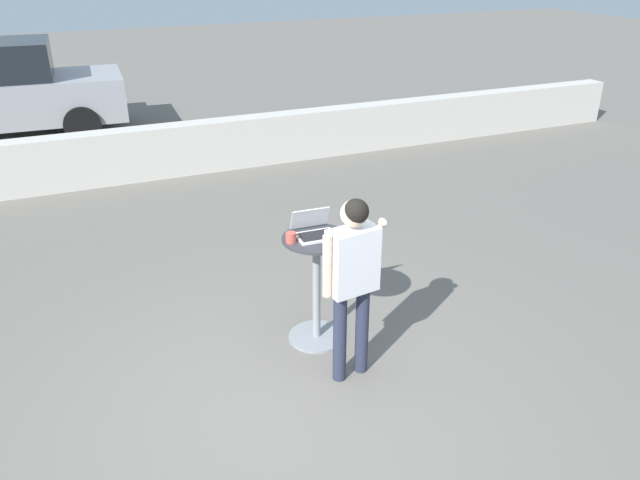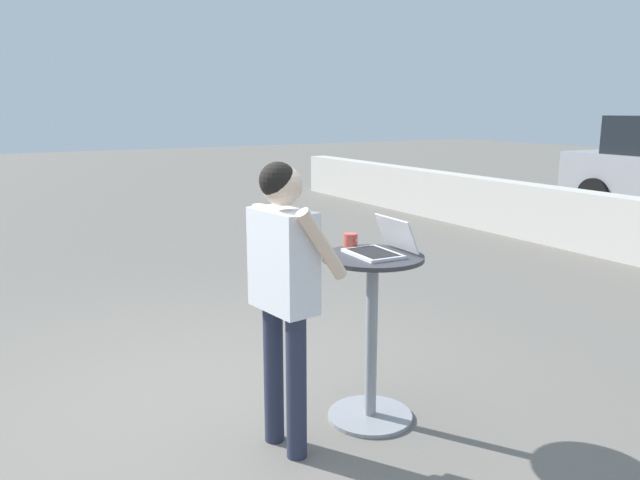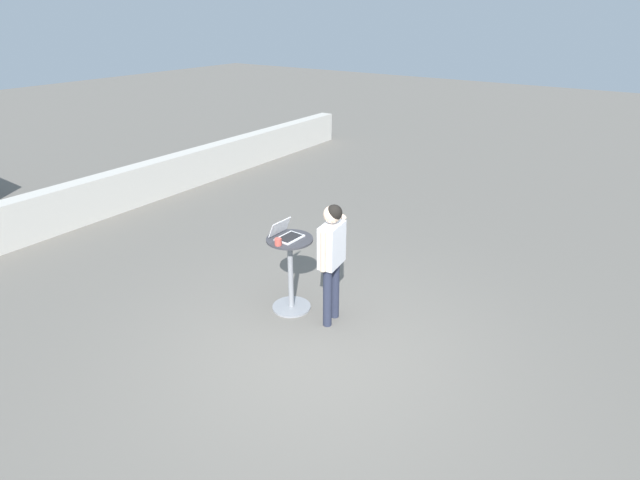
# 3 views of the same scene
# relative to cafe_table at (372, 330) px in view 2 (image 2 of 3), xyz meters

# --- Properties ---
(ground_plane) EXTENTS (50.00, 50.00, 0.00)m
(ground_plane) POSITION_rel_cafe_table_xyz_m (-0.58, -0.80, -0.56)
(ground_plane) COLOR slate
(cafe_table) EXTENTS (0.59, 0.59, 1.02)m
(cafe_table) POSITION_rel_cafe_table_xyz_m (0.00, 0.00, 0.00)
(cafe_table) COLOR gray
(cafe_table) RESTS_ON ground_plane
(laptop) EXTENTS (0.35, 0.34, 0.21)m
(laptop) POSITION_rel_cafe_table_xyz_m (0.00, 0.05, 0.50)
(laptop) COLOR silver
(laptop) RESTS_ON cafe_table
(coffee_mug) EXTENTS (0.12, 0.09, 0.09)m
(coffee_mug) POSITION_rel_cafe_table_xyz_m (-0.23, -0.00, 0.50)
(coffee_mug) COLOR #C14C42
(coffee_mug) RESTS_ON cafe_table
(standing_person) EXTENTS (0.54, 0.39, 1.58)m
(standing_person) POSITION_rel_cafe_table_xyz_m (0.05, -0.60, 0.43)
(standing_person) COLOR #282D42
(standing_person) RESTS_ON ground_plane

